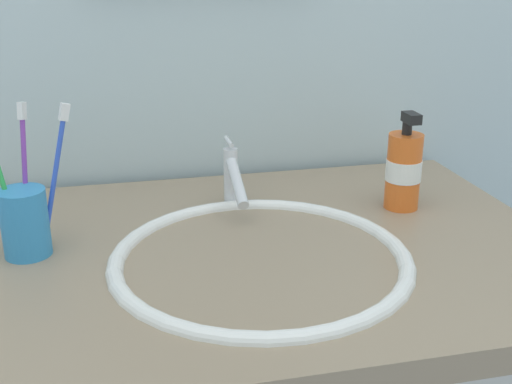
{
  "coord_description": "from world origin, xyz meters",
  "views": [
    {
      "loc": [
        -0.17,
        -0.83,
        1.25
      ],
      "look_at": [
        0.02,
        -0.02,
        0.94
      ],
      "focal_mm": 44.6,
      "sensor_mm": 36.0,
      "label": 1
    }
  ],
  "objects_px": {
    "toothbrush_blue": "(56,168)",
    "soap_dispenser": "(404,170)",
    "toothbrush_green": "(0,174)",
    "toothbrush_cup": "(25,223)",
    "faucet": "(233,177)",
    "toothbrush_purple": "(24,167)"
  },
  "relations": [
    {
      "from": "toothbrush_blue",
      "to": "soap_dispenser",
      "type": "bearing_deg",
      "value": 3.27
    },
    {
      "from": "toothbrush_green",
      "to": "toothbrush_blue",
      "type": "relative_size",
      "value": 0.99
    },
    {
      "from": "toothbrush_cup",
      "to": "toothbrush_blue",
      "type": "relative_size",
      "value": 0.47
    },
    {
      "from": "faucet",
      "to": "toothbrush_cup",
      "type": "relative_size",
      "value": 1.51
    },
    {
      "from": "toothbrush_blue",
      "to": "toothbrush_green",
      "type": "bearing_deg",
      "value": -174.43
    },
    {
      "from": "toothbrush_purple",
      "to": "toothbrush_blue",
      "type": "distance_m",
      "value": 0.05
    },
    {
      "from": "toothbrush_cup",
      "to": "toothbrush_green",
      "type": "relative_size",
      "value": 0.48
    },
    {
      "from": "faucet",
      "to": "soap_dispenser",
      "type": "relative_size",
      "value": 0.89
    },
    {
      "from": "toothbrush_green",
      "to": "toothbrush_blue",
      "type": "bearing_deg",
      "value": 5.57
    },
    {
      "from": "toothbrush_purple",
      "to": "soap_dispenser",
      "type": "bearing_deg",
      "value": 1.69
    },
    {
      "from": "toothbrush_cup",
      "to": "toothbrush_purple",
      "type": "distance_m",
      "value": 0.08
    },
    {
      "from": "toothbrush_purple",
      "to": "faucet",
      "type": "bearing_deg",
      "value": 14.2
    },
    {
      "from": "faucet",
      "to": "toothbrush_green",
      "type": "bearing_deg",
      "value": -163.72
    },
    {
      "from": "toothbrush_purple",
      "to": "toothbrush_cup",
      "type": "bearing_deg",
      "value": -98.38
    },
    {
      "from": "soap_dispenser",
      "to": "toothbrush_green",
      "type": "bearing_deg",
      "value": -176.46
    },
    {
      "from": "toothbrush_purple",
      "to": "soap_dispenser",
      "type": "height_order",
      "value": "toothbrush_purple"
    },
    {
      "from": "toothbrush_cup",
      "to": "toothbrush_green",
      "type": "xyz_separation_m",
      "value": [
        -0.03,
        0.01,
        0.07
      ]
    },
    {
      "from": "toothbrush_purple",
      "to": "toothbrush_blue",
      "type": "bearing_deg",
      "value": -17.7
    },
    {
      "from": "toothbrush_cup",
      "to": "soap_dispenser",
      "type": "distance_m",
      "value": 0.59
    },
    {
      "from": "faucet",
      "to": "soap_dispenser",
      "type": "bearing_deg",
      "value": -12.65
    },
    {
      "from": "toothbrush_cup",
      "to": "toothbrush_blue",
      "type": "height_order",
      "value": "toothbrush_blue"
    },
    {
      "from": "toothbrush_blue",
      "to": "soap_dispenser",
      "type": "height_order",
      "value": "toothbrush_blue"
    }
  ]
}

